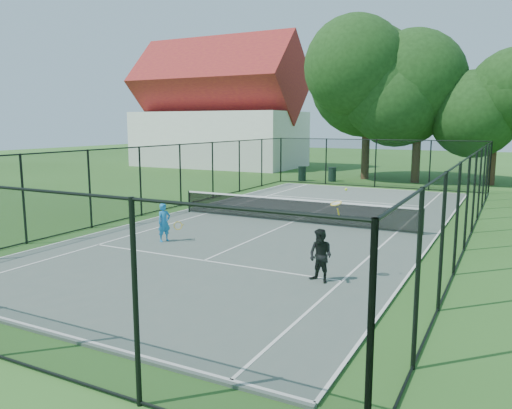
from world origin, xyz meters
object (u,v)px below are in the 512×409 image
at_px(tennis_net, 293,209).
at_px(player_black, 321,256).
at_px(trash_bin_left, 302,174).
at_px(player_blue, 164,222).
at_px(trash_bin_right, 332,174).

distance_m(tennis_net, player_black, 7.63).
bearing_deg(player_black, trash_bin_left, 113.41).
height_order(tennis_net, player_blue, player_blue).
relative_size(tennis_net, trash_bin_left, 10.01).
relative_size(player_blue, player_black, 0.55).
bearing_deg(player_black, tennis_net, 118.52).
distance_m(tennis_net, trash_bin_left, 15.18).
xyz_separation_m(trash_bin_left, trash_bin_right, (1.97, 0.66, -0.02)).
bearing_deg(tennis_net, trash_bin_right, 103.03).
xyz_separation_m(tennis_net, player_black, (3.64, -6.70, 0.16)).
distance_m(trash_bin_right, player_blue, 19.86).
relative_size(tennis_net, player_black, 4.32).
height_order(tennis_net, player_black, player_black).
bearing_deg(trash_bin_right, player_black, -71.82).
height_order(tennis_net, trash_bin_right, tennis_net).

